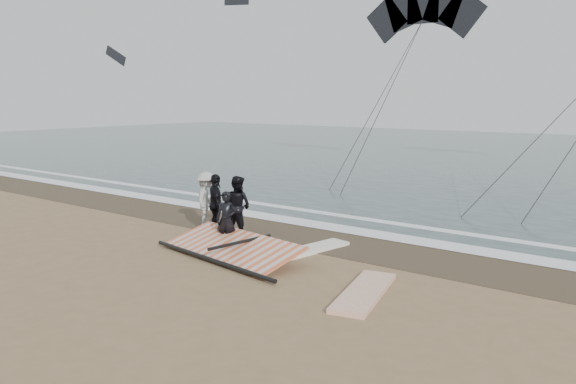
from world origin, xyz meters
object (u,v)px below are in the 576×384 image
object	(u,v)px
sail_rig	(234,248)
man_main	(226,220)
board_white	(364,292)
board_cream	(312,249)

from	to	relation	value
sail_rig	man_main	bearing A→B (deg)	146.56
board_white	man_main	bearing A→B (deg)	154.72
man_main	board_cream	world-z (taller)	man_main
sail_rig	board_cream	bearing A→B (deg)	49.14
board_white	board_cream	distance (m)	3.58
man_main	board_white	bearing A→B (deg)	-31.77
board_cream	sail_rig	size ratio (longest dim) A/B	0.51
man_main	sail_rig	xyz separation A→B (m)	(0.68, -0.45, -0.60)
board_cream	man_main	bearing A→B (deg)	-139.93
board_white	sail_rig	size ratio (longest dim) A/B	0.57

